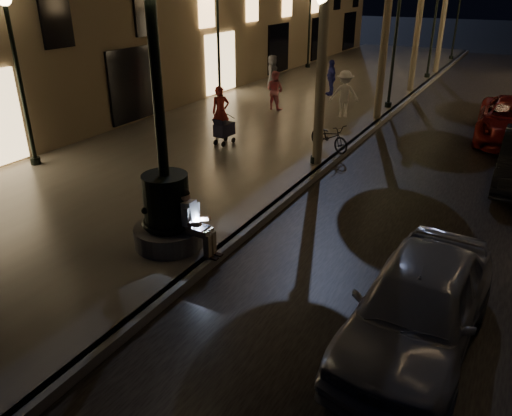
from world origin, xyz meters
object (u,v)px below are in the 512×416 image
Objects in this scene: lamp_curb_a at (321,56)px; lamp_curb_d at (459,11)px; pedestrian_blue at (331,77)px; fountain_lamppost at (166,198)px; lamp_left_b at (218,27)px; pedestrian_white at (344,94)px; bicycle at (329,137)px; stroller at (224,130)px; pedestrian_pink at (275,90)px; lamp_curb_b at (396,31)px; lamp_curb_c at (435,18)px; car_front at (418,305)px; lamp_left_a at (15,56)px; seated_man_laptop at (193,220)px; lamp_left_c at (310,14)px; pedestrian_red at (221,112)px; pedestrian_dark at (272,73)px.

lamp_curb_d is at bearing 90.00° from lamp_curb_a.
fountain_lamppost is at bearing -31.52° from pedestrian_blue.
pedestrian_blue is at bearing 37.61° from lamp_left_b.
lamp_left_b is (-7.10, 6.00, 0.00)m from lamp_curb_a.
pedestrian_white is at bearing -4.56° from lamp_left_b.
bicycle is (-0.10, 1.35, -2.61)m from lamp_curb_a.
stroller is at bearing 112.53° from fountain_lamppost.
lamp_curb_a is 7.08m from pedestrian_pink.
lamp_curb_c is at bearing 90.00° from lamp_curb_b.
car_front is at bearing 133.62° from pedestrian_pink.
lamp_left_a reaches higher than stroller.
lamp_left_c reaches higher than seated_man_laptop.
lamp_curb_c is 1.14× the size of car_front.
pedestrian_red is at bearing 32.76° from pedestrian_white.
lamp_curb_d is at bearing 100.85° from car_front.
lamp_left_c is (-7.10, 0.00, 0.00)m from lamp_curb_c.
lamp_curb_d is at bearing 88.05° from stroller.
pedestrian_dark is at bearing -80.69° from lamp_left_c.
pedestrian_blue is at bearing -87.71° from pedestrian_white.
fountain_lamppost is 7.00m from lamp_left_a.
car_front is at bearing -12.37° from lamp_left_a.
lamp_curb_b is 16.00m from lamp_curb_d.
lamp_curb_a is 10.94m from pedestrian_dark.
lamp_left_c reaches higher than pedestrian_red.
car_front is at bearing -56.51° from lamp_curb_a.
lamp_curb_d is 24.08m from stroller.
lamp_left_b is (-7.01, 12.00, 2.35)m from seated_man_laptop.
lamp_curb_b is at bearing -138.26° from pedestrian_pink.
pedestrian_pink is 2.91m from pedestrian_white.
lamp_left_c is 2.95× the size of pedestrian_dark.
lamp_curb_c is 15.62m from pedestrian_red.
fountain_lamppost is at bearing 177.11° from car_front.
pedestrian_dark is (-5.85, 14.91, 0.13)m from seated_man_laptop.
lamp_curb_d is 3.09× the size of pedestrian_pink.
lamp_curb_d is 3.00× the size of bicycle.
fountain_lamppost reaches higher than pedestrian_dark.
lamp_left_c is 12.25m from pedestrian_white.
pedestrian_pink is at bearing -73.88° from lamp_left_c.
lamp_curb_a is at bearing 1.08° from stroller.
car_front is (11.40, -12.50, -2.51)m from lamp_left_b.
bicycle is (7.00, 5.35, -2.61)m from lamp_left_a.
lamp_curb_d reaches higher than pedestrian_dark.
fountain_lamppost is 11.53m from pedestrian_white.
seated_man_laptop is 7.66m from lamp_left_a.
fountain_lamppost reaches higher than lamp_left_b.
pedestrian_red is 1.03× the size of pedestrian_dark.
lamp_curb_a is 3.09× the size of pedestrian_pink.
lamp_left_c is 3.09× the size of pedestrian_pink.
pedestrian_dark is at bearing 55.13° from pedestrian_red.
pedestrian_red is (-3.90, 1.03, -2.20)m from lamp_curb_a.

